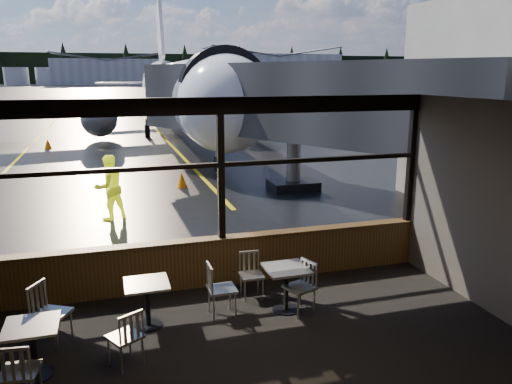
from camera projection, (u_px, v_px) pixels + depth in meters
name	position (u px, v px, depth m)	size (l,w,h in m)	color
ground_plane	(111.00, 90.00, 121.29)	(520.00, 520.00, 0.00)	black
carpet_floor	(273.00, 370.00, 6.71)	(8.00, 6.00, 0.01)	black
ceiling	(275.00, 108.00, 5.90)	(8.00, 6.00, 0.04)	#38332D
window_sill	(222.00, 261.00, 9.40)	(8.00, 0.28, 0.90)	#4A3016
window_header	(220.00, 106.00, 8.73)	(8.00, 0.18, 0.30)	black
mullion_centre	(221.00, 170.00, 9.00)	(0.12, 0.12, 2.60)	black
mullion_right	(411.00, 160.00, 10.11)	(0.12, 0.12, 2.60)	black
window_transom	(221.00, 165.00, 8.98)	(8.00, 0.10, 0.08)	black
airliner	(181.00, 52.00, 29.92)	(28.23, 33.88, 10.35)	white
jet_bridge	(297.00, 119.00, 15.05)	(9.63, 11.77, 5.13)	#29292B
cafe_table_near	(286.00, 289.00, 8.34)	(0.70, 0.70, 0.77)	gray
cafe_table_mid	(148.00, 305.00, 7.81)	(0.67, 0.67, 0.74)	#A39E95
cafe_table_left	(34.00, 351.00, 6.51)	(0.68, 0.68, 0.74)	#A8A49A
chair_near_e	(300.00, 288.00, 8.23)	(0.49, 0.49, 0.90)	#B6B0A4
chair_near_w	(222.00, 290.00, 8.13)	(0.51, 0.51, 0.93)	beige
chair_near_n	(252.00, 276.00, 8.81)	(0.45, 0.45, 0.83)	#AAA69A
chair_mid_s	(125.00, 337.00, 6.75)	(0.46, 0.46, 0.85)	#B8B2A6
chair_mid_w	(51.00, 315.00, 7.26)	(0.52, 0.52, 0.96)	#AAA699
chair_left_s	(20.00, 372.00, 5.91)	(0.49, 0.49, 0.89)	#B1AC9F
ground_crew	(109.00, 187.00, 13.56)	(0.86, 0.67, 1.77)	#BFF219
cone_nose	(182.00, 180.00, 17.51)	(0.38, 0.38, 0.53)	#EC6207
cone_wing	(48.00, 144.00, 26.45)	(0.39, 0.39, 0.54)	#F75207
hangar_mid	(107.00, 70.00, 180.68)	(38.00, 15.00, 10.00)	silver
hangar_right	(270.00, 68.00, 190.76)	(50.00, 20.00, 12.00)	silver
fuel_tank_a	(16.00, 76.00, 169.93)	(8.00, 8.00, 6.00)	silver
fuel_tank_b	(48.00, 76.00, 172.74)	(8.00, 8.00, 6.00)	silver
fuel_tank_c	(78.00, 76.00, 175.55)	(8.00, 8.00, 6.00)	silver
treeline	(106.00, 68.00, 203.74)	(360.00, 3.00, 12.00)	black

